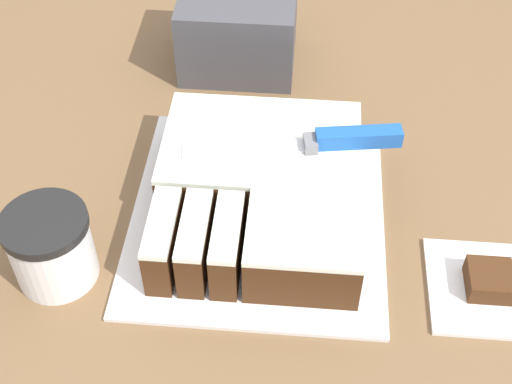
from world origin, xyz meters
name	(u,v)px	position (x,y,z in m)	size (l,w,h in m)	color
countertop	(286,362)	(0.00, 0.00, 0.44)	(1.40, 1.10, 0.89)	brown
cake_board	(256,213)	(-0.05, -0.05, 0.89)	(0.32, 0.35, 0.01)	white
cake	(259,190)	(-0.05, -0.04, 0.93)	(0.25, 0.28, 0.07)	#472814
knife	(333,140)	(0.04, 0.01, 0.98)	(0.28, 0.07, 0.02)	silver
coffee_cup	(49,247)	(-0.28, -0.16, 0.93)	(0.10, 0.10, 0.10)	white
paper_napkin	(484,288)	(0.23, -0.14, 0.89)	(0.14, 0.14, 0.01)	white
brownie	(487,280)	(0.23, -0.14, 0.90)	(0.05, 0.05, 0.03)	#472814
storage_box	(237,30)	(-0.11, 0.28, 0.95)	(0.18, 0.15, 0.12)	#47474C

